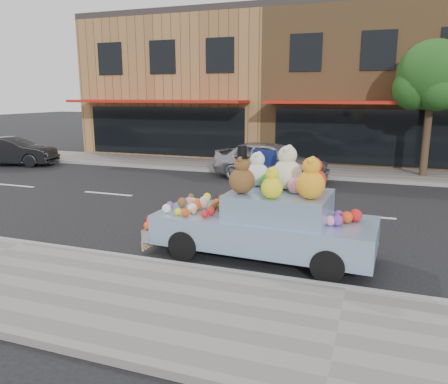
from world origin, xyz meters
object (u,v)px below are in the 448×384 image
at_px(art_car, 266,218).
at_px(car_silver, 271,161).
at_px(car_dark, 12,151).
at_px(street_tree, 433,81).

bearing_deg(art_car, car_silver, 105.54).
distance_m(car_dark, art_car, 15.85).
height_order(street_tree, car_silver, street_tree).
xyz_separation_m(car_silver, art_car, (1.87, -7.98, 0.06)).
height_order(car_silver, art_car, art_car).
bearing_deg(car_silver, street_tree, -55.93).
relative_size(car_dark, art_car, 0.86).
bearing_deg(art_car, car_dark, 154.31).
bearing_deg(art_car, street_tree, 72.73).
height_order(street_tree, art_car, street_tree).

